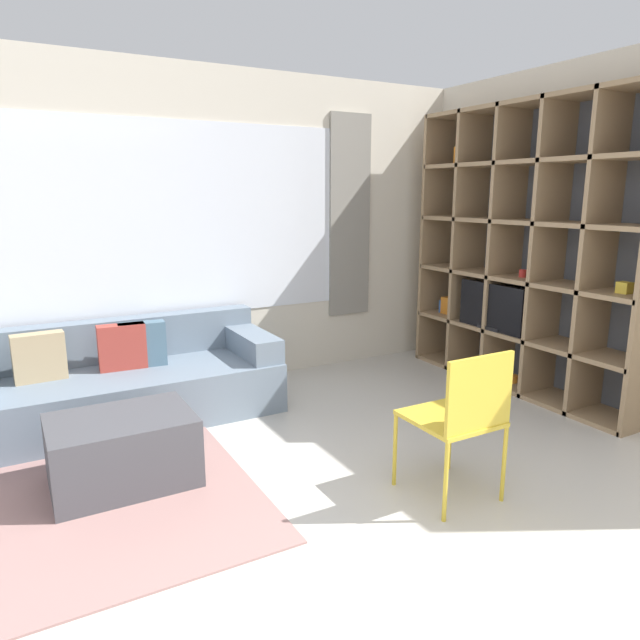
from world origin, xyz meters
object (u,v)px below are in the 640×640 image
couch_main (127,383)px  shelving_unit (528,252)px  folding_chair (462,412)px  ottoman (123,451)px

couch_main → shelving_unit: bearing=-16.2°
couch_main → folding_chair: folding_chair is taller
shelving_unit → couch_main: shelving_unit is taller
couch_main → ottoman: couch_main is taller
shelving_unit → folding_chair: bearing=-146.2°
couch_main → folding_chair: bearing=-57.5°
shelving_unit → couch_main: bearing=163.8°
shelving_unit → ottoman: 3.53m
shelving_unit → ottoman: shelving_unit is taller
shelving_unit → couch_main: 3.42m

